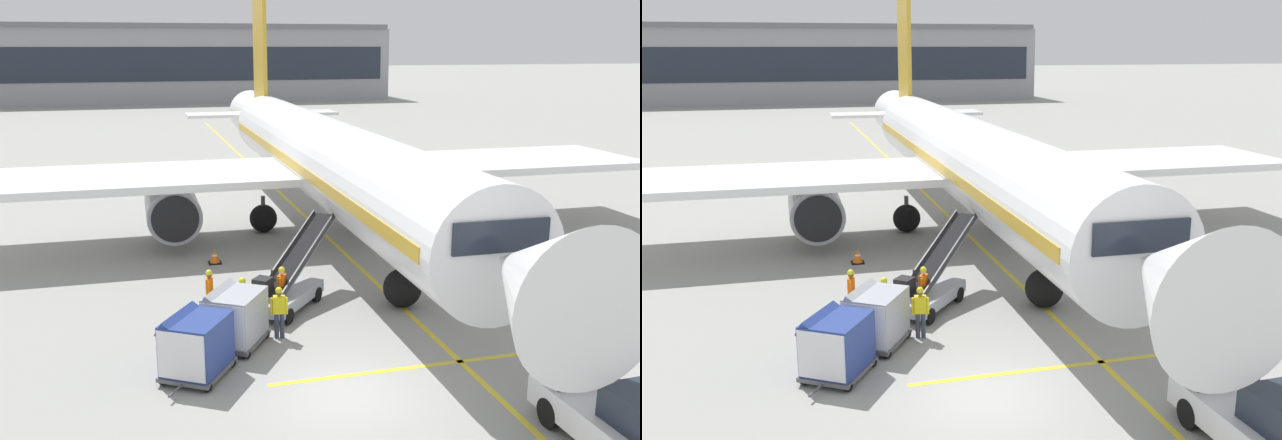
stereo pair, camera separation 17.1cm
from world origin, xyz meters
TOP-DOWN VIEW (x-y plane):
  - ground_plane at (0.00, 0.00)m, footprint 600.00×600.00m
  - parked_airplane at (4.14, 16.72)m, footprint 33.53×43.90m
  - belt_loader at (0.02, 6.94)m, footprint 4.36×4.93m
  - baggage_cart_lead at (-2.35, 4.03)m, footprint 2.42×2.73m
  - baggage_cart_second at (-3.73, 2.22)m, footprint 2.42×2.73m
  - pushback_tug at (5.49, -4.32)m, footprint 2.23×4.46m
  - ground_crew_by_loader at (-1.83, 5.52)m, footprint 0.55×0.34m
  - ground_crew_by_carts at (-2.81, 6.66)m, footprint 0.31×0.56m
  - ground_crew_marshaller at (-0.85, 4.26)m, footprint 0.56×0.31m
  - ground_crew_wingwalker at (-0.31, 6.33)m, footprint 0.39×0.51m
  - safety_cone_engine_keepout at (-1.89, 12.92)m, footprint 0.56×0.56m
  - apron_guidance_line_lead_in at (4.04, 15.95)m, footprint 0.20×110.00m
  - apron_guidance_line_stop_bar at (4.13, 1.08)m, footprint 12.00×0.20m
  - terminal_building at (-12.61, 110.28)m, footprint 103.72×19.41m

SIDE VIEW (x-z plane):
  - ground_plane at x=0.00m, z-range 0.00..0.00m
  - apron_guidance_line_lead_in at x=4.04m, z-range 0.00..0.01m
  - apron_guidance_line_stop_bar at x=4.13m, z-range 0.00..0.01m
  - safety_cone_engine_keepout at x=-1.89m, z-range -0.01..0.63m
  - pushback_tug at x=5.49m, z-range -0.09..1.74m
  - belt_loader at x=0.02m, z-range -0.60..2.30m
  - ground_crew_by_loader at x=-1.83m, z-range 0.13..1.87m
  - ground_crew_by_carts at x=-2.81m, z-range 0.13..1.87m
  - ground_crew_marshaller at x=-0.85m, z-range 0.13..1.87m
  - ground_crew_wingwalker at x=-0.31m, z-range 0.13..1.87m
  - baggage_cart_lead at x=-2.35m, z-range 0.04..1.96m
  - baggage_cart_second at x=-3.73m, z-range 0.04..1.96m
  - parked_airplane at x=4.14m, z-range -3.61..11.10m
  - terminal_building at x=-12.61m, z-range -0.05..12.63m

